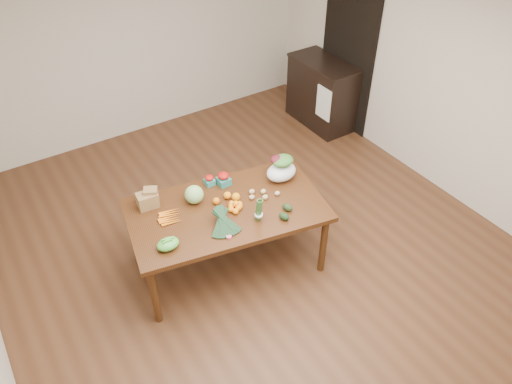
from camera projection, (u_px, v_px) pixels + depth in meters
floor at (258, 253)px, 5.29m from camera, size 6.00×6.00×0.00m
room_walls at (258, 148)px, 4.44m from camera, size 5.02×6.02×2.70m
dining_table at (228, 237)px, 4.95m from camera, size 2.01×1.36×0.75m
doorway_dark at (348, 54)px, 6.71m from camera, size 0.02×1.00×2.10m
cabinet at (322, 93)px, 7.07m from camera, size 0.52×1.02×0.94m
dish_towel at (324, 103)px, 6.68m from camera, size 0.02×0.28×0.45m
paper_bag at (147, 199)px, 4.68m from camera, size 0.29×0.26×0.18m
cabbage at (194, 195)px, 4.73m from camera, size 0.18×0.18×0.18m
strawberry_basket_a at (210, 181)px, 4.97m from camera, size 0.11×0.11×0.09m
strawberry_basket_b at (224, 180)px, 4.96m from camera, size 0.14×0.14×0.11m
orange_a at (216, 201)px, 4.74m from camera, size 0.07×0.07×0.07m
orange_b at (227, 195)px, 4.80m from camera, size 0.07×0.07×0.07m
orange_c at (236, 197)px, 4.78m from camera, size 0.08×0.08×0.08m
mandarin_cluster at (236, 205)px, 4.68m from camera, size 0.21×0.21×0.09m
carrots at (170, 217)px, 4.60m from camera, size 0.26×0.25×0.03m
snap_pea_bag at (168, 244)px, 4.28m from camera, size 0.20×0.15×0.09m
kale_bunch at (225, 224)px, 4.43m from camera, size 0.39×0.45×0.16m
asparagus_bundle at (259, 210)px, 4.50m from camera, size 0.10×0.13×0.26m
potato_a at (252, 197)px, 4.80m from camera, size 0.06×0.05×0.05m
potato_b at (265, 197)px, 4.80m from camera, size 0.06×0.05×0.05m
potato_c at (263, 191)px, 4.87m from camera, size 0.06×0.05×0.05m
potato_d at (252, 192)px, 4.87m from camera, size 0.06×0.05×0.05m
potato_e at (277, 193)px, 4.85m from camera, size 0.05×0.05×0.05m
avocado_a at (284, 216)px, 4.57m from camera, size 0.10×0.12×0.07m
avocado_b at (287, 207)px, 4.67m from camera, size 0.10×0.12×0.07m
salad_bag at (281, 169)px, 4.99m from camera, size 0.36×0.30×0.25m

